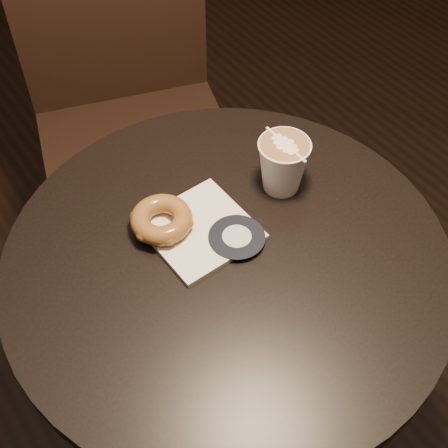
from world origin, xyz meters
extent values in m
plane|color=black|center=(0.00, 0.00, 0.00)|extent=(4.50, 4.50, 0.00)
cylinder|color=black|center=(0.00, 0.00, 0.73)|extent=(0.70, 0.70, 0.03)
cylinder|color=black|center=(0.00, 0.00, 0.37)|extent=(0.07, 0.07, 0.70)
cylinder|color=black|center=(0.00, 0.00, 0.01)|extent=(0.44, 0.44, 0.02)
cube|color=black|center=(0.12, 0.53, 0.49)|extent=(0.56, 0.56, 0.04)
cylinder|color=black|center=(-0.11, 0.41, 0.25)|extent=(0.04, 0.04, 0.49)
cylinder|color=black|center=(0.24, 0.29, 0.25)|extent=(0.04, 0.04, 0.49)
cylinder|color=black|center=(0.01, 0.77, 0.25)|extent=(0.04, 0.04, 0.49)
cylinder|color=black|center=(0.36, 0.65, 0.25)|extent=(0.04, 0.04, 0.49)
cube|color=white|center=(-0.01, 0.06, 0.75)|extent=(0.16, 0.16, 0.01)
torus|color=brown|center=(-0.05, 0.10, 0.77)|extent=(0.10, 0.10, 0.03)
camera|label=1|loc=(-0.34, -0.47, 1.52)|focal=50.00mm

